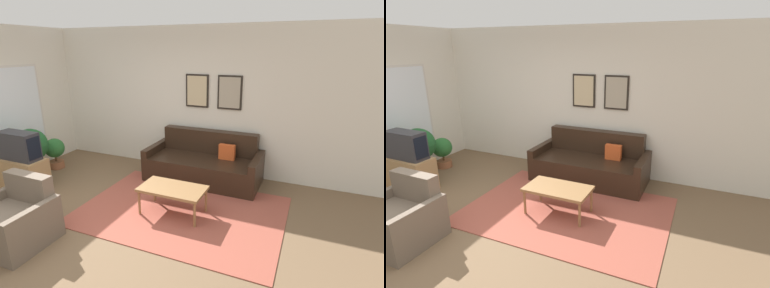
{
  "view_description": "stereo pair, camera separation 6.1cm",
  "coord_description": "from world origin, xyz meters",
  "views": [
    {
      "loc": [
        2.53,
        -2.54,
        2.3
      ],
      "look_at": [
        0.78,
        1.62,
        0.85
      ],
      "focal_mm": 28.0,
      "sensor_mm": 36.0,
      "label": 1
    },
    {
      "loc": [
        2.58,
        -2.52,
        2.3
      ],
      "look_at": [
        0.78,
        1.62,
        0.85
      ],
      "focal_mm": 28.0,
      "sensor_mm": 36.0,
      "label": 2
    }
  ],
  "objects": [
    {
      "name": "ground_plane",
      "position": [
        0.0,
        0.0,
        0.0
      ],
      "size": [
        16.0,
        16.0,
        0.0
      ],
      "primitive_type": "plane",
      "color": "brown"
    },
    {
      "name": "area_rug",
      "position": [
        0.87,
        1.01,
        0.01
      ],
      "size": [
        2.93,
        2.03,
        0.01
      ],
      "color": "#9E4C3D",
      "rests_on": "ground_plane"
    },
    {
      "name": "wall_back",
      "position": [
        0.01,
        2.66,
        1.35
      ],
      "size": [
        8.0,
        0.09,
        2.7
      ],
      "color": "silver",
      "rests_on": "ground_plane"
    },
    {
      "name": "couch",
      "position": [
        0.79,
        2.2,
        0.3
      ],
      "size": [
        2.03,
        0.9,
        0.86
      ],
      "color": "black",
      "rests_on": "ground_plane"
    },
    {
      "name": "coffee_table",
      "position": [
        0.78,
        0.91,
        0.37
      ],
      "size": [
        0.94,
        0.52,
        0.41
      ],
      "color": "olive",
      "rests_on": "ground_plane"
    },
    {
      "name": "tv_stand",
      "position": [
        -1.86,
        0.63,
        0.28
      ],
      "size": [
        0.82,
        0.4,
        0.56
      ],
      "color": "#A87F51",
      "rests_on": "ground_plane"
    },
    {
      "name": "tv",
      "position": [
        -1.86,
        0.63,
        0.79
      ],
      "size": [
        0.71,
        0.28,
        0.46
      ],
      "color": "#2D2D33",
      "rests_on": "tv_stand"
    },
    {
      "name": "armchair",
      "position": [
        -0.71,
        -0.42,
        0.28
      ],
      "size": [
        0.86,
        0.76,
        0.8
      ],
      "rotation": [
        0.0,
        0.0,
        0.06
      ],
      "color": "#6B5B4C",
      "rests_on": "ground_plane"
    },
    {
      "name": "potted_plant_tall",
      "position": [
        -2.05,
        1.0,
        0.61
      ],
      "size": [
        0.58,
        0.58,
        0.95
      ],
      "color": "beige",
      "rests_on": "ground_plane"
    },
    {
      "name": "potted_plant_by_window",
      "position": [
        -2.15,
        1.58,
        0.35
      ],
      "size": [
        0.38,
        0.38,
        0.61
      ],
      "color": "#935638",
      "rests_on": "ground_plane"
    }
  ]
}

